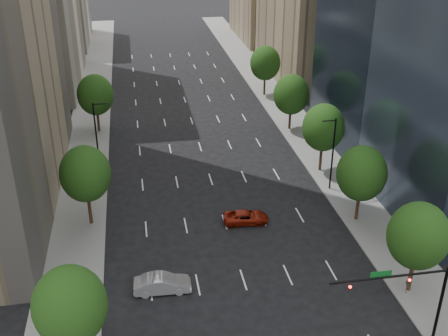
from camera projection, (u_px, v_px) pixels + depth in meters
sidewalk_left at (82, 189)px, 64.78m from camera, size 6.00×200.00×0.15m
sidewalk_right at (331, 169)px, 69.51m from camera, size 6.00×200.00×0.15m
filler_left at (55, 4)px, 126.47m from camera, size 14.00×26.00×18.00m
filler_right at (268, 4)px, 131.89m from camera, size 14.00×26.00×16.00m
tree_right_1 at (418, 236)px, 45.57m from camera, size 5.20×5.20×8.75m
tree_right_2 at (362, 173)px, 56.23m from camera, size 5.20×5.20×8.61m
tree_right_3 at (323, 128)px, 66.70m from camera, size 5.20×5.20×8.89m
tree_right_4 at (291, 94)px, 79.25m from camera, size 5.20×5.20×8.46m
tree_right_5 at (265, 63)px, 93.25m from camera, size 5.20×5.20×8.75m
tree_left_0 at (70, 306)px, 37.77m from camera, size 5.20×5.20×8.75m
tree_left_1 at (85, 174)px, 55.33m from camera, size 5.20×5.20×8.97m
tree_left_2 at (95, 95)px, 78.42m from camera, size 5.20×5.20×8.68m
streetlight_rn at (332, 153)px, 62.66m from camera, size 1.70×0.20×9.00m
streetlight_ln at (97, 135)px, 67.39m from camera, size 1.70×0.20×9.00m
traffic_signal at (413, 292)px, 39.99m from camera, size 9.12×0.40×7.38m
car_silver at (162, 284)px, 47.70m from camera, size 5.06×1.93×1.65m
car_red_far at (246, 217)px, 57.94m from camera, size 4.97×2.55×1.34m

